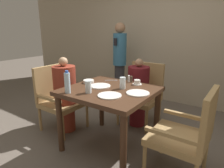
# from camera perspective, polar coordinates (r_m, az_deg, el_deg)

# --- Properties ---
(ground_plane) EXTENTS (16.00, 16.00, 0.00)m
(ground_plane) POSITION_cam_1_polar(r_m,az_deg,el_deg) (2.71, -0.59, -17.32)
(ground_plane) COLOR #60564C
(wall_back) EXTENTS (8.00, 0.06, 2.80)m
(wall_back) POSITION_cam_1_polar(r_m,az_deg,el_deg) (4.15, 16.69, 14.10)
(wall_back) COLOR tan
(wall_back) RESTS_ON ground_plane
(dining_table) EXTENTS (1.02, 0.94, 0.78)m
(dining_table) POSITION_cam_1_polar(r_m,az_deg,el_deg) (2.41, -0.64, -4.01)
(dining_table) COLOR #422819
(dining_table) RESTS_ON ground_plane
(chair_left_side) EXTENTS (0.55, 0.55, 0.94)m
(chair_left_side) POSITION_cam_1_polar(r_m,az_deg,el_deg) (3.07, -15.03, -3.43)
(chair_left_side) COLOR #A88451
(chair_left_side) RESTS_ON ground_plane
(diner_in_left_chair) EXTENTS (0.32, 0.32, 1.09)m
(diner_in_left_chair) POSITION_cam_1_polar(r_m,az_deg,el_deg) (2.94, -13.19, -2.84)
(diner_in_left_chair) COLOR maroon
(diner_in_left_chair) RESTS_ON ground_plane
(chair_far_side) EXTENTS (0.55, 0.55, 0.94)m
(chair_far_side) POSITION_cam_1_polar(r_m,az_deg,el_deg) (3.20, 8.66, -2.26)
(chair_far_side) COLOR #A88451
(chair_far_side) RESTS_ON ground_plane
(diner_in_far_chair) EXTENTS (0.32, 0.32, 1.05)m
(diner_in_far_chair) POSITION_cam_1_polar(r_m,az_deg,el_deg) (3.05, 7.44, -2.28)
(diner_in_far_chair) COLOR #5B1419
(diner_in_far_chair) RESTS_ON ground_plane
(chair_right_side) EXTENTS (0.55, 0.55, 0.94)m
(chair_right_side) POSITION_cam_1_polar(r_m,az_deg,el_deg) (2.13, 20.89, -12.80)
(chair_right_side) COLOR #A88451
(chair_right_side) RESTS_ON ground_plane
(standing_host) EXTENTS (0.27, 0.30, 1.58)m
(standing_host) POSITION_cam_1_polar(r_m,az_deg,el_deg) (4.09, 2.21, 6.94)
(standing_host) COLOR #2D2D33
(standing_host) RESTS_ON ground_plane
(plate_main_left) EXTENTS (0.26, 0.26, 0.01)m
(plate_main_left) POSITION_cam_1_polar(r_m,az_deg,el_deg) (2.13, -0.69, -3.28)
(plate_main_left) COLOR white
(plate_main_left) RESTS_ON dining_table
(plate_main_right) EXTENTS (0.26, 0.26, 0.01)m
(plate_main_right) POSITION_cam_1_polar(r_m,az_deg,el_deg) (2.48, -3.42, -0.55)
(plate_main_right) COLOR white
(plate_main_right) RESTS_ON dining_table
(plate_dessert_center) EXTENTS (0.26, 0.26, 0.01)m
(plate_dessert_center) POSITION_cam_1_polar(r_m,az_deg,el_deg) (2.23, 7.39, -2.57)
(plate_dessert_center) COLOR white
(plate_dessert_center) RESTS_ON dining_table
(teacup_with_saucer) EXTENTS (0.12, 0.12, 0.06)m
(teacup_with_saucer) POSITION_cam_1_polar(r_m,az_deg,el_deg) (2.57, 7.19, 0.43)
(teacup_with_saucer) COLOR white
(teacup_with_saucer) RESTS_ON dining_table
(bowl_small) EXTENTS (0.14, 0.14, 0.04)m
(bowl_small) POSITION_cam_1_polar(r_m,az_deg,el_deg) (2.65, -6.70, 0.75)
(bowl_small) COLOR white
(bowl_small) RESTS_ON dining_table
(water_bottle) EXTENTS (0.06, 0.06, 0.25)m
(water_bottle) POSITION_cam_1_polar(r_m,az_deg,el_deg) (2.25, -12.65, 0.38)
(water_bottle) COLOR silver
(water_bottle) RESTS_ON dining_table
(glass_tall_near) EXTENTS (0.07, 0.07, 0.14)m
(glass_tall_near) POSITION_cam_1_polar(r_m,az_deg,el_deg) (2.23, -6.79, -0.82)
(glass_tall_near) COLOR silver
(glass_tall_near) RESTS_ON dining_table
(glass_tall_mid) EXTENTS (0.07, 0.07, 0.14)m
(glass_tall_mid) POSITION_cam_1_polar(r_m,az_deg,el_deg) (2.37, 3.04, 0.30)
(glass_tall_mid) COLOR silver
(glass_tall_mid) RESTS_ON dining_table
(salt_shaker) EXTENTS (0.03, 0.03, 0.09)m
(salt_shaker) POSITION_cam_1_polar(r_m,az_deg,el_deg) (2.68, 4.82, 1.55)
(salt_shaker) COLOR white
(salt_shaker) RESTS_ON dining_table
(pepper_shaker) EXTENTS (0.03, 0.03, 0.08)m
(pepper_shaker) POSITION_cam_1_polar(r_m,az_deg,el_deg) (2.67, 5.55, 1.39)
(pepper_shaker) COLOR #4C3D2D
(pepper_shaker) RESTS_ON dining_table
(fork_beside_plate) EXTENTS (0.15, 0.11, 0.00)m
(fork_beside_plate) POSITION_cam_1_polar(r_m,az_deg,el_deg) (2.75, 0.12, 1.07)
(fork_beside_plate) COLOR silver
(fork_beside_plate) RESTS_ON dining_table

